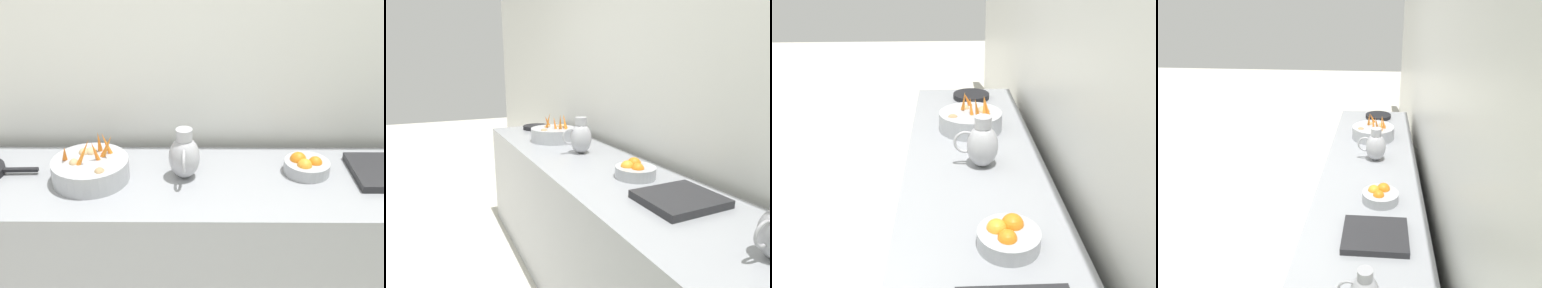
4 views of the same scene
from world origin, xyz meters
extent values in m
cube|color=gray|center=(-1.50, 0.16, 0.46)|extent=(0.68, 2.96, 0.92)
cylinder|color=#9EA0A5|center=(-1.50, -0.55, 0.98)|extent=(0.37, 0.37, 0.11)
torus|color=#9EA0A5|center=(-1.50, -0.55, 0.93)|extent=(0.21, 0.21, 0.01)
cone|color=orange|center=(-1.46, -0.57, 1.08)|extent=(0.04, 0.10, 0.16)
cone|color=orange|center=(-1.50, -0.52, 1.07)|extent=(0.04, 0.06, 0.13)
cone|color=orange|center=(-1.53, -0.47, 1.08)|extent=(0.06, 0.10, 0.16)
cone|color=orange|center=(-1.49, -0.66, 1.06)|extent=(0.08, 0.06, 0.11)
cone|color=orange|center=(-1.59, -0.51, 1.07)|extent=(0.06, 0.03, 0.14)
cone|color=orange|center=(-1.57, -0.47, 1.07)|extent=(0.03, 0.07, 0.14)
ellipsoid|color=#9E7F56|center=(-1.40, -0.48, 1.02)|extent=(0.06, 0.05, 0.04)
ellipsoid|color=tan|center=(-1.58, -0.55, 1.03)|extent=(0.06, 0.05, 0.05)
ellipsoid|color=tan|center=(-1.47, -0.62, 1.02)|extent=(0.05, 0.05, 0.05)
ellipsoid|color=tan|center=(-1.58, -0.59, 1.03)|extent=(0.06, 0.05, 0.05)
cylinder|color=#9EA0A5|center=(-1.57, 0.50, 0.95)|extent=(0.22, 0.22, 0.06)
sphere|color=orange|center=(-1.56, 0.54, 0.98)|extent=(0.07, 0.07, 0.07)
sphere|color=orange|center=(-1.53, 0.48, 0.98)|extent=(0.07, 0.07, 0.07)
sphere|color=orange|center=(-1.59, 0.46, 0.98)|extent=(0.08, 0.08, 0.08)
ellipsoid|color=#A3A3A8|center=(-1.53, -0.10, 1.03)|extent=(0.15, 0.15, 0.21)
cylinder|color=#A3A3A8|center=(-1.53, -0.10, 1.15)|extent=(0.08, 0.08, 0.06)
torus|color=#A3A3A8|center=(-1.45, -0.10, 1.05)|extent=(0.11, 0.01, 0.11)
cylinder|color=black|center=(-1.54, -1.11, 0.94)|extent=(0.26, 0.26, 0.03)
cube|color=black|center=(-1.55, -0.90, 0.95)|extent=(0.03, 0.17, 0.02)
camera|label=1|loc=(0.46, -0.05, 2.11)|focal=44.40mm
camera|label=2|loc=(-0.56, 1.91, 1.51)|focal=30.61mm
camera|label=3|loc=(-1.37, 1.61, 1.84)|focal=37.36mm
camera|label=4|loc=(-1.55, 2.44, 2.11)|focal=34.10mm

